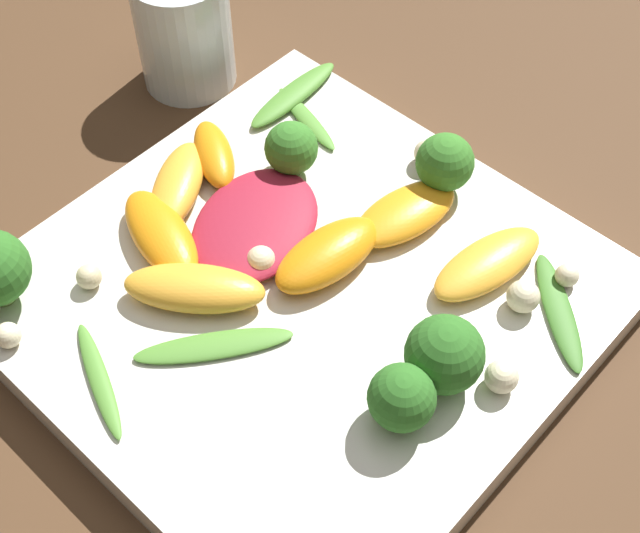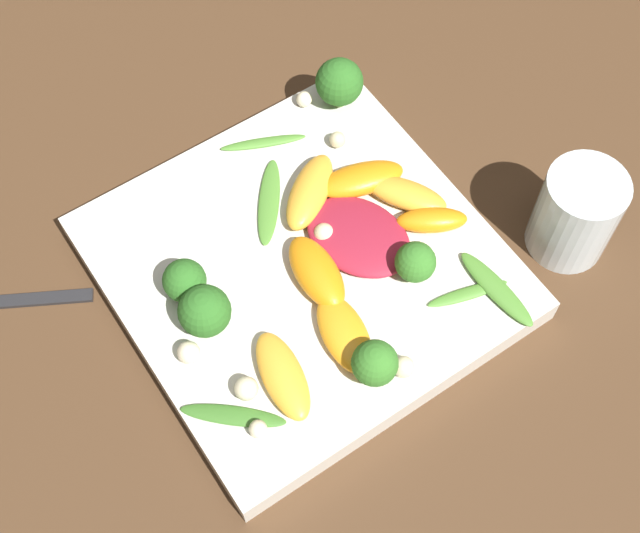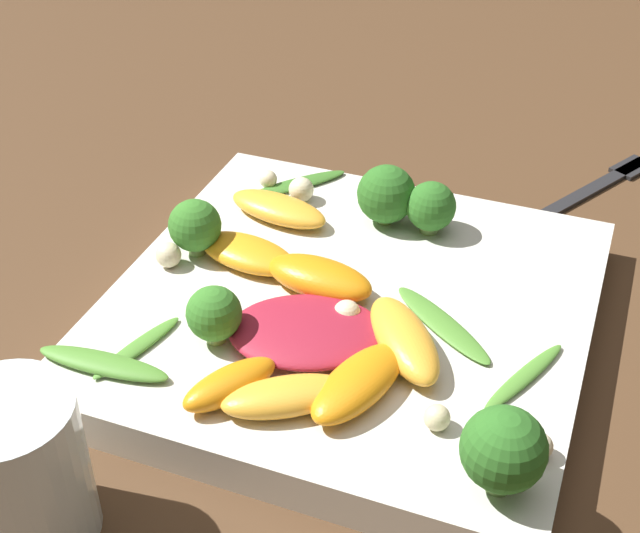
# 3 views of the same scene
# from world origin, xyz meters

# --- Properties ---
(ground_plane) EXTENTS (2.40, 2.40, 0.00)m
(ground_plane) POSITION_xyz_m (0.00, 0.00, 0.00)
(ground_plane) COLOR #4C331E
(plate) EXTENTS (0.29, 0.29, 0.03)m
(plate) POSITION_xyz_m (0.00, 0.00, 0.01)
(plate) COLOR silver
(plate) RESTS_ON ground_plane
(drinking_glass) EXTENTS (0.07, 0.07, 0.08)m
(drinking_glass) POSITION_xyz_m (0.09, 0.20, 0.04)
(drinking_glass) COLOR silver
(drinking_glass) RESTS_ON ground_plane
(radicchio_leaf_0) EXTENTS (0.11, 0.09, 0.01)m
(radicchio_leaf_0) POSITION_xyz_m (0.01, 0.05, 0.03)
(radicchio_leaf_0) COLOR maroon
(radicchio_leaf_0) RESTS_ON plate
(orange_segment_0) EXTENTS (0.07, 0.04, 0.02)m
(orange_segment_0) POSITION_xyz_m (0.02, -0.00, 0.04)
(orange_segment_0) COLOR orange
(orange_segment_0) RESTS_ON plate
(orange_segment_1) EXTENTS (0.05, 0.06, 0.02)m
(orange_segment_1) POSITION_xyz_m (0.03, 0.10, 0.03)
(orange_segment_1) COLOR orange
(orange_segment_1) RESTS_ON plate
(orange_segment_2) EXTENTS (0.07, 0.06, 0.02)m
(orange_segment_2) POSITION_xyz_m (0.00, 0.10, 0.03)
(orange_segment_2) COLOR #FCAD33
(orange_segment_2) RESTS_ON plate
(orange_segment_3) EXTENTS (0.08, 0.04, 0.02)m
(orange_segment_3) POSITION_xyz_m (0.08, -0.07, 0.03)
(orange_segment_3) COLOR #FCAD33
(orange_segment_3) RESTS_ON plate
(orange_segment_4) EXTENTS (0.07, 0.05, 0.02)m
(orange_segment_4) POSITION_xyz_m (0.07, -0.01, 0.03)
(orange_segment_4) COLOR orange
(orange_segment_4) RESTS_ON plate
(orange_segment_5) EXTENTS (0.05, 0.08, 0.02)m
(orange_segment_5) POSITION_xyz_m (-0.03, 0.08, 0.04)
(orange_segment_5) COLOR orange
(orange_segment_5) RESTS_ON plate
(orange_segment_6) EXTENTS (0.07, 0.08, 0.02)m
(orange_segment_6) POSITION_xyz_m (-0.05, 0.04, 0.04)
(orange_segment_6) COLOR #FCAD33
(orange_segment_6) RESTS_ON plate
(broccoli_floret_0) EXTENTS (0.03, 0.03, 0.04)m
(broccoli_floret_0) POSITION_xyz_m (0.06, 0.07, 0.04)
(broccoli_floret_0) COLOR #84AD5B
(broccoli_floret_0) RESTS_ON plate
(broccoli_floret_2) EXTENTS (0.03, 0.03, 0.04)m
(broccoli_floret_2) POSITION_xyz_m (0.11, -0.01, 0.05)
(broccoli_floret_2) COLOR #84AD5B
(broccoli_floret_2) RESTS_ON plate
(broccoli_floret_3) EXTENTS (0.03, 0.03, 0.04)m
(broccoli_floret_3) POSITION_xyz_m (-0.03, -0.09, 0.04)
(broccoli_floret_3) COLOR #84AD5B
(broccoli_floret_3) RESTS_ON plate
(broccoli_floret_4) EXTENTS (0.04, 0.04, 0.04)m
(broccoli_floret_4) POSITION_xyz_m (0.01, -0.09, 0.05)
(broccoli_floret_4) COLOR #7A9E51
(broccoli_floret_4) RESTS_ON plate
(arugula_sprig_0) EXTENTS (0.08, 0.06, 0.00)m
(arugula_sprig_0) POSITION_xyz_m (-0.06, 0.01, 0.03)
(arugula_sprig_0) COLOR #518E33
(arugula_sprig_0) RESTS_ON plate
(arugula_sprig_1) EXTENTS (0.03, 0.07, 0.00)m
(arugula_sprig_1) POSITION_xyz_m (0.10, 0.09, 0.03)
(arugula_sprig_1) COLOR #518E33
(arugula_sprig_1) RESTS_ON plate
(arugula_sprig_2) EXTENTS (0.04, 0.07, 0.00)m
(arugula_sprig_2) POSITION_xyz_m (-0.11, 0.04, 0.03)
(arugula_sprig_2) COLOR #518E33
(arugula_sprig_2) RESTS_ON plate
(arugula_sprig_3) EXTENTS (0.06, 0.07, 0.00)m
(arugula_sprig_3) POSITION_xyz_m (0.08, -0.11, 0.03)
(arugula_sprig_3) COLOR #3D7528
(arugula_sprig_3) RESTS_ON plate
(arugula_sprig_4) EXTENTS (0.08, 0.02, 0.01)m
(arugula_sprig_4) POSITION_xyz_m (0.11, 0.11, 0.03)
(arugula_sprig_4) COLOR #518E33
(arugula_sprig_4) RESTS_ON plate
(macadamia_nut_0) EXTENTS (0.02, 0.02, 0.02)m
(macadamia_nut_0) POSITION_xyz_m (0.12, 0.01, 0.03)
(macadamia_nut_0) COLOR beige
(macadamia_nut_0) RESTS_ON plate
(macadamia_nut_1) EXTENTS (0.01, 0.01, 0.01)m
(macadamia_nut_1) POSITION_xyz_m (0.10, -0.10, 0.03)
(macadamia_nut_1) COLOR beige
(macadamia_nut_1) RESTS_ON plate
(macadamia_nut_2) EXTENTS (0.01, 0.01, 0.01)m
(macadamia_nut_2) POSITION_xyz_m (-0.08, 0.09, 0.03)
(macadamia_nut_2) COLOR beige
(macadamia_nut_2) RESTS_ON plate
(macadamia_nut_3) EXTENTS (0.02, 0.02, 0.02)m
(macadamia_nut_3) POSITION_xyz_m (0.07, -0.10, 0.03)
(macadamia_nut_3) COLOR beige
(macadamia_nut_3) RESTS_ON plate
(macadamia_nut_4) EXTENTS (0.02, 0.02, 0.02)m
(macadamia_nut_4) POSITION_xyz_m (0.02, -0.12, 0.03)
(macadamia_nut_4) COLOR beige
(macadamia_nut_4) RESTS_ON plate
(macadamia_nut_5) EXTENTS (0.02, 0.02, 0.02)m
(macadamia_nut_5) POSITION_xyz_m (-0.01, 0.03, 0.03)
(macadamia_nut_5) COLOR beige
(macadamia_nut_5) RESTS_ON plate
(macadamia_nut_6) EXTENTS (0.01, 0.01, 0.01)m
(macadamia_nut_6) POSITION_xyz_m (-0.13, 0.09, 0.03)
(macadamia_nut_6) COLOR beige
(macadamia_nut_6) RESTS_ON plate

